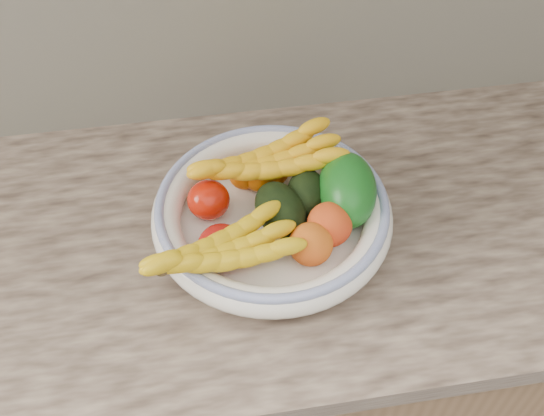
{
  "coord_description": "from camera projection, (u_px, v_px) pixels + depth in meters",
  "views": [
    {
      "loc": [
        -0.1,
        1.03,
        1.69
      ],
      "look_at": [
        0.0,
        1.66,
        0.96
      ],
      "focal_mm": 40.0,
      "sensor_mm": 36.0,
      "label": 1
    }
  ],
  "objects": [
    {
      "name": "kitchen_counter",
      "position": [
        270.0,
        345.0,
        1.36
      ],
      "size": [
        2.44,
        0.66,
        1.4
      ],
      "color": "brown",
      "rests_on": "ground"
    },
    {
      "name": "fruit_bowl",
      "position": [
        272.0,
        213.0,
        0.98
      ],
      "size": [
        0.39,
        0.39,
        0.08
      ],
      "color": "white",
      "rests_on": "kitchen_counter"
    },
    {
      "name": "clementine_back_left",
      "position": [
        244.0,
        174.0,
        1.03
      ],
      "size": [
        0.06,
        0.06,
        0.05
      ],
      "primitive_type": "ellipsoid",
      "rotation": [
        0.0,
        0.0,
        0.18
      ],
      "color": "#E16304",
      "rests_on": "fruit_bowl"
    },
    {
      "name": "clementine_back_right",
      "position": [
        275.0,
        163.0,
        1.05
      ],
      "size": [
        0.06,
        0.06,
        0.04
      ],
      "primitive_type": "ellipsoid",
      "rotation": [
        0.0,
        0.0,
        -0.28
      ],
      "color": "orange",
      "rests_on": "fruit_bowl"
    },
    {
      "name": "clementine_back_mid",
      "position": [
        259.0,
        177.0,
        1.03
      ],
      "size": [
        0.06,
        0.06,
        0.05
      ],
      "primitive_type": "ellipsoid",
      "rotation": [
        0.0,
        0.0,
        -0.1
      ],
      "color": "orange",
      "rests_on": "fruit_bowl"
    },
    {
      "name": "clementine_extra",
      "position": [
        274.0,
        172.0,
        1.03
      ],
      "size": [
        0.05,
        0.05,
        0.05
      ],
      "primitive_type": "ellipsoid",
      "color": "#F26005",
      "rests_on": "fruit_bowl"
    },
    {
      "name": "tomato_left",
      "position": [
        209.0,
        200.0,
        0.98
      ],
      "size": [
        0.08,
        0.08,
        0.06
      ],
      "primitive_type": "ellipsoid",
      "rotation": [
        0.0,
        0.0,
        0.17
      ],
      "color": "#B81706",
      "rests_on": "fruit_bowl"
    },
    {
      "name": "tomato_near_left",
      "position": [
        221.0,
        247.0,
        0.92
      ],
      "size": [
        0.09,
        0.09,
        0.07
      ],
      "primitive_type": "ellipsoid",
      "rotation": [
        0.0,
        0.0,
        -0.32
      ],
      "color": "#A0100C",
      "rests_on": "fruit_bowl"
    },
    {
      "name": "avocado_center",
      "position": [
        280.0,
        210.0,
        0.96
      ],
      "size": [
        0.1,
        0.13,
        0.08
      ],
      "primitive_type": "ellipsoid",
      "rotation": [
        0.0,
        0.0,
        0.28
      ],
      "color": "black",
      "rests_on": "fruit_bowl"
    },
    {
      "name": "avocado_right",
      "position": [
        306.0,
        193.0,
        0.99
      ],
      "size": [
        0.08,
        0.11,
        0.06
      ],
      "primitive_type": "ellipsoid",
      "rotation": [
        0.0,
        0.0,
        -0.23
      ],
      "color": "black",
      "rests_on": "fruit_bowl"
    },
    {
      "name": "green_mango",
      "position": [
        347.0,
        190.0,
        0.98
      ],
      "size": [
        0.14,
        0.16,
        0.13
      ],
      "primitive_type": "ellipsoid",
      "rotation": [
        0.0,
        0.31,
        -0.13
      ],
      "color": "#0F5213",
      "rests_on": "fruit_bowl"
    },
    {
      "name": "peach_front",
      "position": [
        311.0,
        244.0,
        0.92
      ],
      "size": [
        0.09,
        0.09,
        0.07
      ],
      "primitive_type": "ellipsoid",
      "rotation": [
        0.0,
        0.0,
        -0.42
      ],
      "color": "orange",
      "rests_on": "fruit_bowl"
    },
    {
      "name": "peach_right",
      "position": [
        329.0,
        224.0,
        0.94
      ],
      "size": [
        0.09,
        0.09,
        0.07
      ],
      "primitive_type": "ellipsoid",
      "rotation": [
        0.0,
        0.0,
        0.35
      ],
      "color": "orange",
      "rests_on": "fruit_bowl"
    },
    {
      "name": "banana_bunch_back",
      "position": [
        266.0,
        165.0,
        1.0
      ],
      "size": [
        0.29,
        0.15,
        0.08
      ],
      "primitive_type": null,
      "rotation": [
        0.0,
        0.0,
        0.18
      ],
      "color": "yellow",
      "rests_on": "fruit_bowl"
    },
    {
      "name": "banana_bunch_front",
      "position": [
        222.0,
        254.0,
        0.88
      ],
      "size": [
        0.27,
        0.17,
        0.07
      ],
      "primitive_type": null,
      "rotation": [
        0.0,
        0.0,
        0.28
      ],
      "color": "yellow",
      "rests_on": "fruit_bowl"
    }
  ]
}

